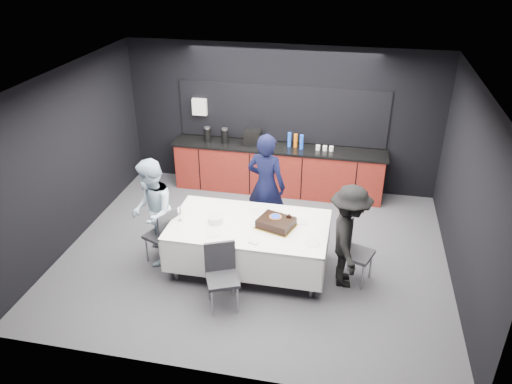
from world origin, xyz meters
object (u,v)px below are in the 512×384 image
plate_stack (216,219)px  champagne_flute (179,211)px  chair_left (164,232)px  chair_right (352,248)px  cake_assembly (276,223)px  person_center (266,186)px  person_left (152,213)px  person_right (349,237)px  chair_near (221,271)px  party_table (249,232)px

plate_stack → champagne_flute: size_ratio=0.98×
chair_left → chair_right: size_ratio=1.00×
cake_assembly → champagne_flute: size_ratio=2.81×
chair_left → chair_right: bearing=3.4°
person_center → person_left: 1.89m
chair_right → person_right: bearing=-121.1°
chair_left → chair_near: same height
champagne_flute → chair_near: (0.83, -0.75, -0.40)m
champagne_flute → person_center: size_ratio=0.12×
person_center → chair_near: bearing=95.1°
chair_right → chair_near: (-1.71, -0.92, 0.00)m
champagne_flute → chair_right: (2.54, 0.17, -0.40)m
chair_right → chair_left: bearing=-176.6°
cake_assembly → person_center: (-0.34, 1.02, 0.06)m
cake_assembly → person_left: size_ratio=0.37×
champagne_flute → person_right: 2.47m
champagne_flute → plate_stack: bearing=5.9°
plate_stack → person_center: size_ratio=0.12×
cake_assembly → person_center: 1.08m
champagne_flute → chair_left: bearing=179.3°
party_table → chair_near: chair_near is taller
party_table → person_right: size_ratio=1.48×
cake_assembly → person_left: person_left is taller
plate_stack → chair_left: size_ratio=0.24×
party_table → plate_stack: bearing=-173.0°
person_right → cake_assembly: bearing=80.0°
plate_stack → chair_right: chair_right is taller
chair_right → chair_near: same height
cake_assembly → person_right: person_right is taller
person_left → person_right: (2.92, 0.01, -0.06)m
plate_stack → party_table: bearing=7.0°
chair_near → person_left: size_ratio=0.55×
cake_assembly → chair_near: 1.10m
party_table → chair_right: chair_right is taller
cake_assembly → chair_left: (-1.70, -0.12, -0.31)m
cake_assembly → person_center: person_center is taller
party_table → chair_left: (-1.30, -0.11, -0.11)m
chair_right → chair_near: 1.94m
chair_left → chair_near: size_ratio=1.00×
chair_left → person_right: (2.74, 0.05, 0.25)m
plate_stack → person_center: bearing=63.2°
cake_assembly → person_right: size_ratio=0.40×
cake_assembly → chair_left: cake_assembly is taller
cake_assembly → person_right: (1.04, -0.07, -0.06)m
person_right → chair_right: bearing=-37.3°
plate_stack → person_left: (-0.99, -0.01, 0.01)m
plate_stack → person_left: bearing=-179.2°
cake_assembly → person_left: (-1.88, -0.08, -0.01)m
party_table → cake_assembly: (0.40, 0.01, 0.20)m
plate_stack → chair_left: chair_left is taller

